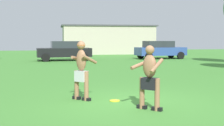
# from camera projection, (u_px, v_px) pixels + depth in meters

# --- Properties ---
(ground_plane) EXTENTS (80.00, 80.00, 0.00)m
(ground_plane) POSITION_uv_depth(u_px,v_px,m) (130.00, 103.00, 8.64)
(ground_plane) COLOR #428433
(player_with_cap) EXTENTS (0.77, 0.80, 1.72)m
(player_with_cap) POSITION_uv_depth(u_px,v_px,m) (81.00, 68.00, 8.96)
(player_with_cap) COLOR black
(player_with_cap) RESTS_ON ground_plane
(player_in_black) EXTENTS (0.84, 0.72, 1.61)m
(player_in_black) POSITION_uv_depth(u_px,v_px,m) (149.00, 76.00, 7.73)
(player_in_black) COLOR black
(player_in_black) RESTS_ON ground_plane
(frisbee) EXTENTS (0.30, 0.30, 0.03)m
(frisbee) POSITION_uv_depth(u_px,v_px,m) (115.00, 101.00, 8.87)
(frisbee) COLOR yellow
(frisbee) RESTS_ON ground_plane
(car_blue_near_post) EXTENTS (4.47, 2.41, 1.58)m
(car_blue_near_post) POSITION_uv_depth(u_px,v_px,m) (160.00, 49.00, 27.42)
(car_blue_near_post) COLOR #2D478C
(car_blue_near_post) RESTS_ON ground_plane
(car_black_mid_lot) EXTENTS (4.44, 2.33, 1.58)m
(car_black_mid_lot) POSITION_uv_depth(u_px,v_px,m) (65.00, 50.00, 25.19)
(car_black_mid_lot) COLOR black
(car_black_mid_lot) RESTS_ON ground_plane
(outbuilding_behind_lot) EXTENTS (10.85, 5.92, 3.33)m
(outbuilding_behind_lot) POSITION_uv_depth(u_px,v_px,m) (107.00, 40.00, 37.31)
(outbuilding_behind_lot) COLOR #B2A893
(outbuilding_behind_lot) RESTS_ON ground_plane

